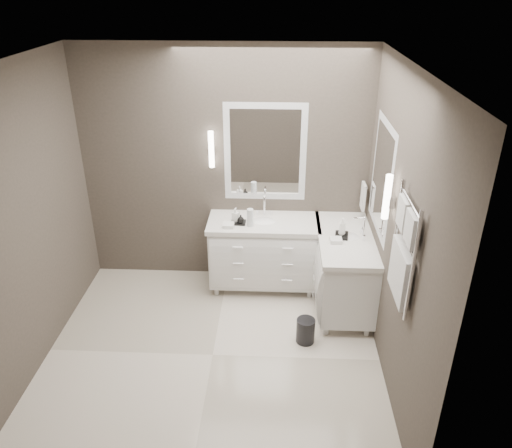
{
  "coord_description": "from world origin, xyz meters",
  "views": [
    {
      "loc": [
        0.59,
        -3.71,
        3.3
      ],
      "look_at": [
        0.39,
        0.7,
        1.07
      ],
      "focal_mm": 35.0,
      "sensor_mm": 36.0,
      "label": 1
    }
  ],
  "objects_px": {
    "vanity_right": "(344,266)",
    "towel_ladder": "(403,255)",
    "vanity_back": "(264,250)",
    "waste_bin": "(305,331)"
  },
  "relations": [
    {
      "from": "vanity_right",
      "to": "waste_bin",
      "type": "xyz_separation_m",
      "value": [
        -0.43,
        -0.65,
        -0.36
      ]
    },
    {
      "from": "vanity_back",
      "to": "vanity_right",
      "type": "relative_size",
      "value": 1.0
    },
    {
      "from": "vanity_right",
      "to": "towel_ladder",
      "type": "distance_m",
      "value": 1.6
    },
    {
      "from": "vanity_back",
      "to": "vanity_right",
      "type": "xyz_separation_m",
      "value": [
        0.88,
        -0.33,
        0.0
      ]
    },
    {
      "from": "vanity_back",
      "to": "waste_bin",
      "type": "height_order",
      "value": "vanity_back"
    },
    {
      "from": "vanity_right",
      "to": "towel_ladder",
      "type": "bearing_deg",
      "value": -80.16
    },
    {
      "from": "vanity_back",
      "to": "towel_ladder",
      "type": "height_order",
      "value": "towel_ladder"
    },
    {
      "from": "vanity_back",
      "to": "towel_ladder",
      "type": "relative_size",
      "value": 1.38
    },
    {
      "from": "vanity_back",
      "to": "towel_ladder",
      "type": "xyz_separation_m",
      "value": [
        1.1,
        -1.63,
        0.91
      ]
    },
    {
      "from": "towel_ladder",
      "to": "waste_bin",
      "type": "relative_size",
      "value": 3.48
    }
  ]
}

